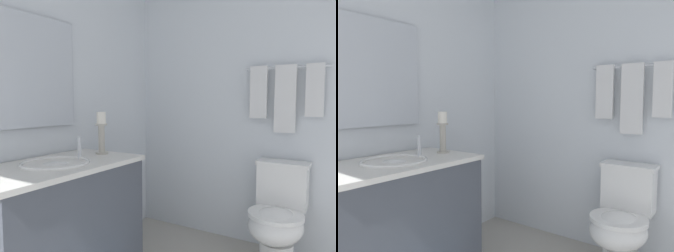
# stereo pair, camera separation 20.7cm
# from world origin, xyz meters

# --- Properties ---
(wall_back) EXTENTS (2.40, 0.04, 2.45)m
(wall_back) POSITION_xyz_m (0.00, 1.49, 1.23)
(wall_back) COLOR silver
(wall_back) RESTS_ON ground
(wall_left) EXTENTS (0.04, 2.98, 2.45)m
(wall_left) POSITION_xyz_m (-1.20, 0.00, 1.23)
(wall_left) COLOR silver
(wall_left) RESTS_ON ground
(vanity_cabinet) EXTENTS (0.58, 1.03, 0.84)m
(vanity_cabinet) POSITION_xyz_m (-0.88, 0.11, 0.42)
(vanity_cabinet) COLOR #474C56
(vanity_cabinet) RESTS_ON ground
(sink_basin) EXTENTS (0.40, 0.40, 0.24)m
(sink_basin) POSITION_xyz_m (-0.88, 0.11, 0.80)
(sink_basin) COLOR white
(sink_basin) RESTS_ON vanity_cabinet
(mirror) EXTENTS (0.02, 0.80, 0.73)m
(mirror) POSITION_xyz_m (-1.16, 0.11, 1.40)
(mirror) COLOR silver
(candle_holder_tall) EXTENTS (0.09, 0.09, 0.29)m
(candle_holder_tall) POSITION_xyz_m (-0.88, 0.51, 1.00)
(candle_holder_tall) COLOR #B7B2A5
(candle_holder_tall) RESTS_ON vanity_cabinet
(toilet) EXTENTS (0.39, 0.54, 0.75)m
(toilet) POSITION_xyz_m (0.18, 1.21, 0.37)
(toilet) COLOR white
(toilet) RESTS_ON ground
(towel_bar) EXTENTS (0.62, 0.02, 0.02)m
(towel_bar) POSITION_xyz_m (0.17, 1.43, 1.47)
(towel_bar) COLOR silver
(towel_near_vanity) EXTENTS (0.13, 0.03, 0.41)m
(towel_near_vanity) POSITION_xyz_m (-0.03, 1.41, 1.28)
(towel_near_vanity) COLOR white
(towel_near_vanity) RESTS_ON towel_bar
(towel_center) EXTENTS (0.16, 0.03, 0.52)m
(towel_center) POSITION_xyz_m (0.17, 1.41, 1.23)
(towel_center) COLOR white
(towel_center) RESTS_ON towel_bar
(towel_near_corner) EXTENTS (0.12, 0.03, 0.39)m
(towel_near_corner) POSITION_xyz_m (0.38, 1.41, 1.29)
(towel_near_corner) COLOR white
(towel_near_corner) RESTS_ON towel_bar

